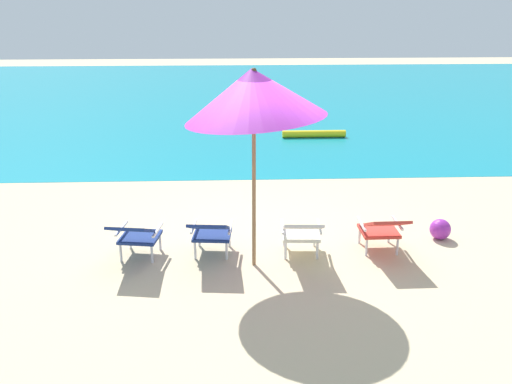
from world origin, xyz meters
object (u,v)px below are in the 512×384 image
object	(u,v)px
lounge_chair_near_right	(302,231)
beach_umbrella_center	(254,94)
lounge_chair_far_left	(136,234)
lounge_chair_far_right	(383,228)
lounge_chair_near_left	(211,231)
swim_buoy	(314,134)
beach_ball	(440,229)

from	to	relation	value
lounge_chair_near_right	beach_umbrella_center	world-z (taller)	beach_umbrella_center
lounge_chair_far_left	lounge_chair_near_right	xyz separation A→B (m)	(2.27, -0.00, 0.00)
lounge_chair_far_right	beach_umbrella_center	xyz separation A→B (m)	(-1.81, -0.25, 1.92)
lounge_chair_near_left	lounge_chair_far_right	bearing A→B (deg)	0.39
lounge_chair_near_left	beach_umbrella_center	size ratio (longest dim) A/B	0.34
lounge_chair_far_left	lounge_chair_near_right	size ratio (longest dim) A/B	1.05
swim_buoy	lounge_chair_far_right	distance (m)	6.73
lounge_chair_near_left	lounge_chair_near_right	distance (m)	1.25
lounge_chair_near_right	lounge_chair_far_right	world-z (taller)	same
lounge_chair_far_right	beach_umbrella_center	distance (m)	2.65
lounge_chair_near_right	beach_umbrella_center	distance (m)	2.04
lounge_chair_near_right	lounge_chair_far_left	bearing A→B (deg)	179.93
swim_buoy	lounge_chair_near_left	bearing A→B (deg)	-109.38
beach_ball	lounge_chair_far_left	bearing A→B (deg)	-172.90
lounge_chair_near_left	lounge_chair_near_right	xyz separation A→B (m)	(1.25, -0.05, 0.00)
lounge_chair_far_left	beach_ball	xyz separation A→B (m)	(4.42, 0.55, -0.25)
lounge_chair_near_left	lounge_chair_far_right	xyz separation A→B (m)	(2.39, 0.02, 0.00)
lounge_chair_far_left	lounge_chair_near_right	world-z (taller)	same
swim_buoy	beach_umbrella_center	size ratio (longest dim) A/B	0.59
lounge_chair_far_right	beach_umbrella_center	bearing A→B (deg)	-172.17
lounge_chair_far_right	beach_umbrella_center	size ratio (longest dim) A/B	0.33
lounge_chair_near_left	lounge_chair_far_right	distance (m)	2.39
lounge_chair_near_right	beach_umbrella_center	size ratio (longest dim) A/B	0.33
lounge_chair_far_right	lounge_chair_near_left	bearing A→B (deg)	-179.61
lounge_chair_near_left	lounge_chair_far_right	world-z (taller)	same
lounge_chair_far_right	swim_buoy	bearing A→B (deg)	90.19
swim_buoy	lounge_chair_far_right	bearing A→B (deg)	-89.81
swim_buoy	lounge_chair_far_right	xyz separation A→B (m)	(0.02, -6.72, 0.31)
swim_buoy	lounge_chair_near_right	size ratio (longest dim) A/B	1.78
lounge_chair_near_right	beach_ball	xyz separation A→B (m)	(2.15, 0.55, -0.25)
lounge_chair_near_left	lounge_chair_near_right	bearing A→B (deg)	-2.40
lounge_chair_far_left	lounge_chair_far_right	world-z (taller)	same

